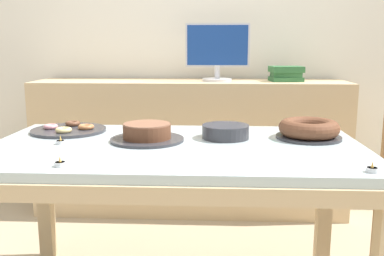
# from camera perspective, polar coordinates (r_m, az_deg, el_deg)

# --- Properties ---
(wall_back) EXTENTS (8.00, 0.10, 2.60)m
(wall_back) POSITION_cam_1_polar(r_m,az_deg,el_deg) (3.19, 0.07, 13.80)
(wall_back) COLOR silver
(wall_back) RESTS_ON ground
(dining_table) EXTENTS (1.60, 0.90, 0.73)m
(dining_table) POSITION_cam_1_polar(r_m,az_deg,el_deg) (1.81, -2.21, -4.95)
(dining_table) COLOR silver
(dining_table) RESTS_ON ground
(sideboard) EXTENTS (2.10, 0.44, 0.91)m
(sideboard) POSITION_cam_1_polar(r_m,az_deg,el_deg) (2.97, -0.22, -2.45)
(sideboard) COLOR #D1B284
(sideboard) RESTS_ON ground
(computer_monitor) EXTENTS (0.42, 0.20, 0.38)m
(computer_monitor) POSITION_cam_1_polar(r_m,az_deg,el_deg) (2.88, 3.41, 10.04)
(computer_monitor) COLOR silver
(computer_monitor) RESTS_ON sideboard
(book_stack) EXTENTS (0.22, 0.19, 0.10)m
(book_stack) POSITION_cam_1_polar(r_m,az_deg,el_deg) (2.93, 12.42, 7.10)
(book_stack) COLOR #2D6638
(book_stack) RESTS_ON sideboard
(cake_chocolate_round) EXTENTS (0.32, 0.32, 0.08)m
(cake_chocolate_round) POSITION_cam_1_polar(r_m,az_deg,el_deg) (1.86, -6.01, -0.72)
(cake_chocolate_round) COLOR #333338
(cake_chocolate_round) RESTS_ON dining_table
(cake_golden_bundt) EXTENTS (0.29, 0.29, 0.08)m
(cake_golden_bundt) POSITION_cam_1_polar(r_m,az_deg,el_deg) (1.96, 15.32, -0.18)
(cake_golden_bundt) COLOR #333338
(cake_golden_bundt) RESTS_ON dining_table
(pastry_platter) EXTENTS (0.35, 0.35, 0.04)m
(pastry_platter) POSITION_cam_1_polar(r_m,az_deg,el_deg) (2.14, -16.08, -0.18)
(pastry_platter) COLOR #333338
(pastry_platter) RESTS_ON dining_table
(plate_stack) EXTENTS (0.21, 0.21, 0.06)m
(plate_stack) POSITION_cam_1_polar(r_m,az_deg,el_deg) (1.91, 4.50, -0.48)
(plate_stack) COLOR #333338
(plate_stack) RESTS_ON dining_table
(tealight_near_front) EXTENTS (0.04, 0.04, 0.04)m
(tealight_near_front) POSITION_cam_1_polar(r_m,az_deg,el_deg) (1.53, -17.17, -4.55)
(tealight_near_front) COLOR silver
(tealight_near_front) RESTS_ON dining_table
(tealight_right_edge) EXTENTS (0.04, 0.04, 0.04)m
(tealight_right_edge) POSITION_cam_1_polar(r_m,az_deg,el_deg) (1.87, -17.12, -1.77)
(tealight_right_edge) COLOR silver
(tealight_right_edge) RESTS_ON dining_table
(tealight_near_cakes) EXTENTS (0.04, 0.04, 0.04)m
(tealight_near_cakes) POSITION_cam_1_polar(r_m,az_deg,el_deg) (1.52, 22.88, -5.09)
(tealight_near_cakes) COLOR silver
(tealight_near_cakes) RESTS_ON dining_table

